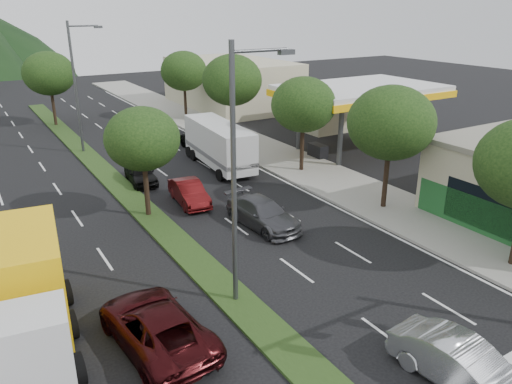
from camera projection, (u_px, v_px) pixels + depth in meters
sidewalk_right at (269, 153)px, 39.52m from camera, size 5.00×90.00×0.15m
median at (100, 168)px, 35.85m from camera, size 1.60×56.00×0.12m
gas_canopy at (361, 93)px, 38.68m from camera, size 12.20×8.20×5.25m
bldg_right_far at (231, 83)px, 57.23m from camera, size 10.00×16.00×5.20m
tree_r_b at (391, 123)px, 27.14m from camera, size 4.80×4.80×6.94m
tree_r_c at (303, 105)px, 33.64m from camera, size 4.40×4.40×6.48m
tree_r_d at (232, 80)px, 41.48m from camera, size 5.00×5.00×7.17m
tree_r_e at (184, 71)px, 49.58m from camera, size 4.60×4.60×6.71m
tree_med_near at (142, 139)px, 26.31m from camera, size 4.00×4.00×6.02m
tree_med_far at (49, 74)px, 46.90m from camera, size 4.80×4.80×6.94m
streetlight_near at (239, 167)px, 18.01m from camera, size 2.60×0.25×10.00m
streetlight_mid at (77, 82)px, 38.00m from camera, size 2.60×0.25×10.00m
sedan_silver at (462, 365)px, 15.23m from camera, size 2.17×4.75×1.51m
suv_maroon at (156, 326)px, 17.04m from camera, size 3.02×5.77×1.55m
car_queue_a at (141, 173)px, 32.80m from camera, size 1.96×4.10×1.35m
car_queue_b at (263, 213)px, 26.37m from camera, size 2.41×5.14×1.45m
car_queue_c at (189, 193)px, 29.40m from camera, size 1.86×4.28×1.37m
car_queue_d at (207, 141)px, 40.32m from camera, size 2.99×5.48×1.46m
box_truck at (24, 297)px, 16.89m from camera, size 3.72×7.86×3.74m
motorhome at (219, 144)px, 35.82m from camera, size 3.21×8.40×3.15m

